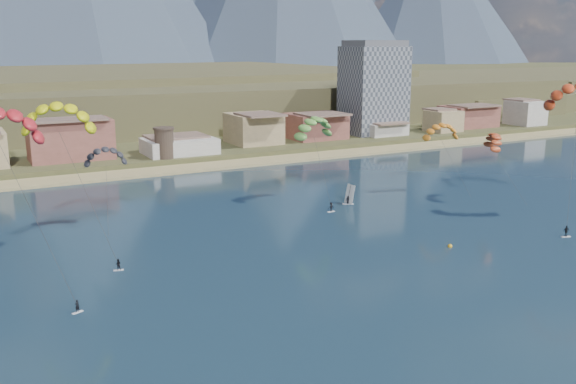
{
  "coord_description": "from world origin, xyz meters",
  "views": [
    {
      "loc": [
        -46.52,
        -55.24,
        33.39
      ],
      "look_at": [
        0.0,
        32.0,
        10.0
      ],
      "focal_mm": 39.63,
      "sensor_mm": 36.0,
      "label": 1
    }
  ],
  "objects": [
    {
      "name": "apartment_tower",
      "position": [
        85.0,
        128.0,
        17.82
      ],
      "size": [
        20.0,
        16.0,
        32.0
      ],
      "color": "gray",
      "rests_on": "ground"
    },
    {
      "name": "land",
      "position": [
        0.0,
        560.0,
        0.0
      ],
      "size": [
        2200.0,
        900.0,
        4.0
      ],
      "color": "brown",
      "rests_on": "ground"
    },
    {
      "name": "kitesurfer_green",
      "position": [
        21.17,
        59.94,
        16.4
      ],
      "size": [
        11.41,
        14.29,
        19.78
      ],
      "color": "silver",
      "rests_on": "ground"
    },
    {
      "name": "distant_kite_dark",
      "position": [
        -22.18,
        61.43,
        13.62
      ],
      "size": [
        8.32,
        5.91,
        16.54
      ],
      "color": "#262626",
      "rests_on": "ground"
    },
    {
      "name": "windsurfer",
      "position": [
        25.99,
        53.46,
        1.31
      ],
      "size": [
        2.57,
        2.63,
        4.13
      ],
      "color": "silver",
      "rests_on": "ground"
    },
    {
      "name": "beach",
      "position": [
        0.0,
        106.0,
        0.25
      ],
      "size": [
        2200.0,
        12.0,
        0.9
      ],
      "color": "tan",
      "rests_on": "ground"
    },
    {
      "name": "watchtower",
      "position": [
        5.0,
        114.0,
        6.37
      ],
      "size": [
        5.82,
        5.82,
        8.6
      ],
      "color": "#47382D",
      "rests_on": "ground"
    },
    {
      "name": "distant_kite_red",
      "position": [
        54.85,
        42.39,
        13.37
      ],
      "size": [
        7.08,
        8.54,
        16.34
      ],
      "color": "#262626",
      "rests_on": "ground"
    },
    {
      "name": "ground",
      "position": [
        0.0,
        0.0,
        0.0
      ],
      "size": [
        2400.0,
        2400.0,
        0.0
      ],
      "primitive_type": "plane",
      "color": "black",
      "rests_on": "ground"
    },
    {
      "name": "kitesurfer_yellow",
      "position": [
        -31.59,
        49.19,
        22.51
      ],
      "size": [
        12.56,
        17.19,
        26.71
      ],
      "color": "silver",
      "rests_on": "ground"
    },
    {
      "name": "distant_kite_orange",
      "position": [
        49.83,
        52.84,
        14.58
      ],
      "size": [
        9.34,
        6.52,
        17.62
      ],
      "color": "#262626",
      "rests_on": "ground"
    },
    {
      "name": "foothills",
      "position": [
        22.39,
        232.47,
        9.08
      ],
      "size": [
        940.0,
        210.0,
        18.0
      ],
      "color": "brown",
      "rests_on": "ground"
    },
    {
      "name": "buoy",
      "position": [
        24.97,
        21.26,
        0.13
      ],
      "size": [
        0.76,
        0.76,
        0.76
      ],
      "color": "gold",
      "rests_on": "ground"
    }
  ]
}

